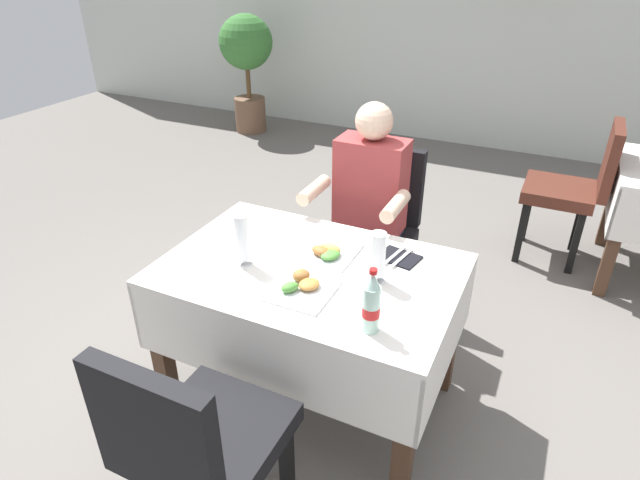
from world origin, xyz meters
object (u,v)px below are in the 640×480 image
(plate_far_diner, at_px, (327,251))
(cola_bottle_primary, at_px, (371,304))
(beer_glass_middle, at_px, (378,257))
(main_dining_table, at_px, (310,300))
(beer_glass_left, at_px, (242,239))
(napkin_cutlery_set, at_px, (399,257))
(potted_plant_corner, at_px, (247,57))
(chair_near_camera_side, at_px, (197,442))
(plate_near_camera, at_px, (301,286))
(seated_diner_far, at_px, (365,208))
(chair_far_diner_seat, at_px, (375,227))
(background_chair_left, at_px, (576,185))

(plate_far_diner, height_order, cola_bottle_primary, cola_bottle_primary)
(beer_glass_middle, bearing_deg, cola_bottle_primary, -73.68)
(main_dining_table, xyz_separation_m, beer_glass_left, (-0.26, -0.10, 0.29))
(beer_glass_middle, height_order, cola_bottle_primary, cola_bottle_primary)
(beer_glass_left, bearing_deg, napkin_cutlery_set, 30.24)
(potted_plant_corner, bearing_deg, chair_near_camera_side, -59.63)
(plate_near_camera, height_order, plate_far_diner, plate_near_camera)
(beer_glass_left, relative_size, beer_glass_middle, 1.06)
(cola_bottle_primary, relative_size, potted_plant_corner, 0.20)
(seated_diner_far, height_order, potted_plant_corner, potted_plant_corner)
(beer_glass_left, bearing_deg, plate_far_diner, 39.15)
(main_dining_table, bearing_deg, plate_far_diner, 80.39)
(chair_near_camera_side, xyz_separation_m, napkin_cutlery_set, (0.31, 1.04, 0.20))
(chair_near_camera_side, bearing_deg, beer_glass_middle, 70.82)
(chair_far_diner_seat, height_order, napkin_cutlery_set, chair_far_diner_seat)
(chair_far_diner_seat, xyz_separation_m, potted_plant_corner, (-2.48, 2.63, 0.28))
(chair_near_camera_side, bearing_deg, beer_glass_left, 110.07)
(chair_near_camera_side, height_order, napkin_cutlery_set, chair_near_camera_side)
(main_dining_table, xyz_separation_m, napkin_cutlery_set, (0.31, 0.23, 0.18))
(main_dining_table, distance_m, plate_near_camera, 0.25)
(chair_near_camera_side, xyz_separation_m, potted_plant_corner, (-2.48, 4.24, 0.28))
(chair_near_camera_side, height_order, beer_glass_left, beer_glass_left)
(main_dining_table, distance_m, beer_glass_middle, 0.40)
(plate_far_diner, xyz_separation_m, beer_glass_middle, (0.27, -0.10, 0.10))
(chair_far_diner_seat, distance_m, potted_plant_corner, 3.62)
(plate_far_diner, height_order, potted_plant_corner, potted_plant_corner)
(plate_far_diner, bearing_deg, potted_plant_corner, 127.14)
(chair_near_camera_side, relative_size, background_chair_left, 1.00)
(chair_far_diner_seat, relative_size, beer_glass_left, 4.16)
(beer_glass_left, bearing_deg, plate_near_camera, -11.50)
(chair_far_diner_seat, relative_size, potted_plant_corner, 0.76)
(beer_glass_middle, distance_m, napkin_cutlery_set, 0.24)
(cola_bottle_primary, bearing_deg, plate_far_diner, 131.44)
(main_dining_table, relative_size, chair_near_camera_side, 1.27)
(chair_far_diner_seat, height_order, seated_diner_far, seated_diner_far)
(chair_near_camera_side, distance_m, potted_plant_corner, 4.92)
(plate_far_diner, relative_size, cola_bottle_primary, 1.02)
(cola_bottle_primary, distance_m, background_chair_left, 2.29)
(chair_near_camera_side, relative_size, napkin_cutlery_set, 4.95)
(plate_near_camera, bearing_deg, beer_glass_middle, 37.20)
(cola_bottle_primary, bearing_deg, plate_near_camera, 161.25)
(seated_diner_far, xyz_separation_m, beer_glass_middle, (0.31, -0.68, 0.15))
(seated_diner_far, relative_size, cola_bottle_primary, 5.00)
(background_chair_left, bearing_deg, napkin_cutlery_set, -111.48)
(napkin_cutlery_set, bearing_deg, background_chair_left, 68.52)
(plate_near_camera, bearing_deg, seated_diner_far, 94.41)
(beer_glass_middle, bearing_deg, beer_glass_left, -167.33)
(plate_far_diner, relative_size, beer_glass_middle, 1.17)
(main_dining_table, relative_size, background_chair_left, 1.27)
(main_dining_table, distance_m, beer_glass_left, 0.40)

